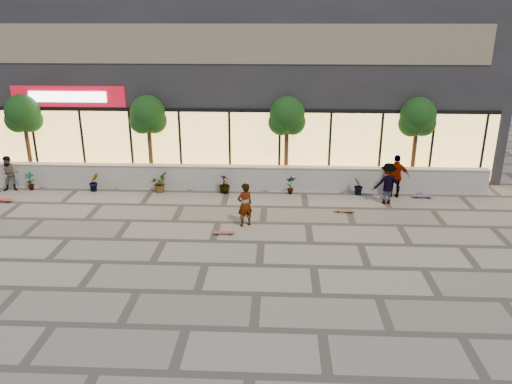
{
  "coord_description": "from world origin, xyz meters",
  "views": [
    {
      "loc": [
        2.16,
        -13.41,
        7.12
      ],
      "look_at": [
        1.4,
        2.96,
        1.3
      ],
      "focal_mm": 35.0,
      "sensor_mm": 36.0,
      "label": 1
    }
  ],
  "objects_px": {
    "skateboard_center": "(224,233)",
    "tree_west": "(23,116)",
    "skateboard_right_near": "(344,211)",
    "skater_right_far": "(388,184)",
    "tree_midwest": "(148,117)",
    "tree_east": "(418,119)",
    "tree_mideast": "(287,118)",
    "skater_left": "(10,174)",
    "skateboard_right_far": "(422,196)",
    "skateboard_left": "(3,200)",
    "skater_center": "(245,205)",
    "skater_right_near": "(396,176)"
  },
  "relations": [
    {
      "from": "skateboard_center",
      "to": "tree_west",
      "type": "bearing_deg",
      "value": 146.58
    },
    {
      "from": "skateboard_right_near",
      "to": "tree_midwest",
      "type": "bearing_deg",
      "value": 162.96
    },
    {
      "from": "skateboard_right_far",
      "to": "skater_left",
      "type": "bearing_deg",
      "value": -178.6
    },
    {
      "from": "skater_right_near",
      "to": "skateboard_right_near",
      "type": "height_order",
      "value": "skater_right_near"
    },
    {
      "from": "skateboard_left",
      "to": "skateboard_right_far",
      "type": "height_order",
      "value": "skateboard_left"
    },
    {
      "from": "tree_west",
      "to": "skater_left",
      "type": "height_order",
      "value": "tree_west"
    },
    {
      "from": "tree_west",
      "to": "skater_center",
      "type": "xyz_separation_m",
      "value": [
        10.0,
        -4.69,
        -2.19
      ]
    },
    {
      "from": "tree_mideast",
      "to": "skater_center",
      "type": "height_order",
      "value": "tree_mideast"
    },
    {
      "from": "skater_center",
      "to": "skateboard_right_near",
      "type": "bearing_deg",
      "value": 169.87
    },
    {
      "from": "skateboard_right_near",
      "to": "skateboard_right_far",
      "type": "distance_m",
      "value": 3.84
    },
    {
      "from": "tree_midwest",
      "to": "tree_east",
      "type": "distance_m",
      "value": 11.5
    },
    {
      "from": "skater_center",
      "to": "skater_right_near",
      "type": "xyz_separation_m",
      "value": [
        6.0,
        3.29,
        0.1
      ]
    },
    {
      "from": "skater_center",
      "to": "skateboard_right_near",
      "type": "height_order",
      "value": "skater_center"
    },
    {
      "from": "skater_left",
      "to": "skater_right_far",
      "type": "distance_m",
      "value": 15.77
    },
    {
      "from": "tree_west",
      "to": "skateboard_right_far",
      "type": "bearing_deg",
      "value": -5.01
    },
    {
      "from": "tree_midwest",
      "to": "skateboard_right_far",
      "type": "relative_size",
      "value": 4.71
    },
    {
      "from": "skater_right_far",
      "to": "skateboard_center",
      "type": "distance_m",
      "value": 7.06
    },
    {
      "from": "tree_mideast",
      "to": "skater_left",
      "type": "height_order",
      "value": "tree_mideast"
    },
    {
      "from": "skater_right_near",
      "to": "skateboard_right_far",
      "type": "distance_m",
      "value": 1.39
    },
    {
      "from": "skater_center",
      "to": "skateboard_center",
      "type": "distance_m",
      "value": 1.29
    },
    {
      "from": "tree_west",
      "to": "skater_right_far",
      "type": "relative_size",
      "value": 2.35
    },
    {
      "from": "tree_mideast",
      "to": "skateboard_center",
      "type": "bearing_deg",
      "value": -111.54
    },
    {
      "from": "tree_west",
      "to": "tree_midwest",
      "type": "bearing_deg",
      "value": 0.0
    },
    {
      "from": "skater_left",
      "to": "skater_right_far",
      "type": "height_order",
      "value": "skater_right_far"
    },
    {
      "from": "skateboard_center",
      "to": "skateboard_right_near",
      "type": "bearing_deg",
      "value": 24.26
    },
    {
      "from": "tree_east",
      "to": "skater_right_far",
      "type": "xyz_separation_m",
      "value": [
        -1.5,
        -2.18,
        -2.15
      ]
    },
    {
      "from": "tree_midwest",
      "to": "skateboard_right_far",
      "type": "height_order",
      "value": "tree_midwest"
    },
    {
      "from": "skateboard_left",
      "to": "skater_right_far",
      "type": "bearing_deg",
      "value": 12.93
    },
    {
      "from": "skater_right_near",
      "to": "tree_east",
      "type": "bearing_deg",
      "value": -118.1
    },
    {
      "from": "skater_right_far",
      "to": "skateboard_right_near",
      "type": "xyz_separation_m",
      "value": [
        -1.79,
        -1.09,
        -0.76
      ]
    },
    {
      "from": "tree_west",
      "to": "skater_right_near",
      "type": "relative_size",
      "value": 2.19
    },
    {
      "from": "tree_mideast",
      "to": "skater_left",
      "type": "bearing_deg",
      "value": -173.2
    },
    {
      "from": "tree_midwest",
      "to": "skater_right_far",
      "type": "relative_size",
      "value": 2.35
    },
    {
      "from": "skateboard_left",
      "to": "skateboard_right_far",
      "type": "distance_m",
      "value": 17.13
    },
    {
      "from": "skateboard_right_near",
      "to": "skater_right_far",
      "type": "bearing_deg",
      "value": 35.9
    },
    {
      "from": "tree_midwest",
      "to": "skateboard_right_near",
      "type": "bearing_deg",
      "value": -21.68
    },
    {
      "from": "skateboard_left",
      "to": "skater_left",
      "type": "bearing_deg",
      "value": 112.87
    },
    {
      "from": "tree_midwest",
      "to": "skateboard_left",
      "type": "distance_m",
      "value": 6.76
    },
    {
      "from": "skater_left",
      "to": "skateboard_left",
      "type": "height_order",
      "value": "skater_left"
    },
    {
      "from": "skateboard_center",
      "to": "skateboard_left",
      "type": "xyz_separation_m",
      "value": [
        -9.3,
        2.79,
        0.01
      ]
    },
    {
      "from": "skater_center",
      "to": "skateboard_left",
      "type": "relative_size",
      "value": 1.83
    },
    {
      "from": "tree_east",
      "to": "skater_left",
      "type": "xyz_separation_m",
      "value": [
        -17.25,
        -1.4,
        -2.22
      ]
    },
    {
      "from": "tree_east",
      "to": "skateboard_left",
      "type": "bearing_deg",
      "value": -170.91
    },
    {
      "from": "tree_midwest",
      "to": "skateboard_center",
      "type": "height_order",
      "value": "tree_midwest"
    },
    {
      "from": "tree_west",
      "to": "skateboard_right_near",
      "type": "xyz_separation_m",
      "value": [
        13.71,
        -3.26,
        -2.91
      ]
    },
    {
      "from": "skateboard_left",
      "to": "skateboard_right_near",
      "type": "relative_size",
      "value": 1.14
    },
    {
      "from": "skater_right_far",
      "to": "skater_right_near",
      "type": "bearing_deg",
      "value": -127.98
    },
    {
      "from": "skateboard_left",
      "to": "tree_midwest",
      "type": "bearing_deg",
      "value": 37.33
    },
    {
      "from": "tree_west",
      "to": "tree_mideast",
      "type": "relative_size",
      "value": 1.0
    },
    {
      "from": "skateboard_right_far",
      "to": "skater_center",
      "type": "bearing_deg",
      "value": -154.16
    }
  ]
}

